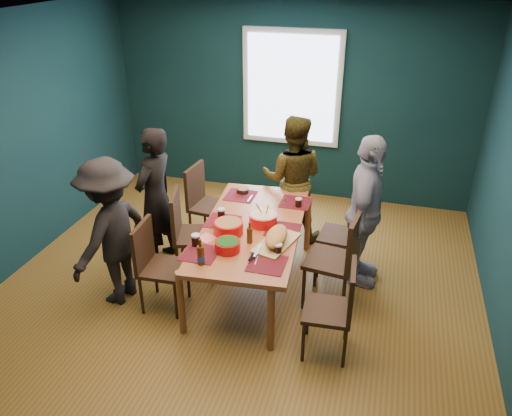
{
  "coord_description": "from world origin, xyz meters",
  "views": [
    {
      "loc": [
        1.35,
        -4.12,
        3.22
      ],
      "look_at": [
        0.16,
        0.13,
        0.92
      ],
      "focal_mm": 35.0,
      "sensor_mm": 36.0,
      "label": 1
    }
  ],
  "objects": [
    {
      "name": "beer_bottle_b",
      "position": [
        0.19,
        -0.22,
        0.82
      ],
      "size": [
        0.06,
        0.06,
        0.22
      ],
      "color": "#45250C",
      "rests_on": "dining_table"
    },
    {
      "name": "cola_glass_c",
      "position": [
        0.49,
        0.63,
        0.79
      ],
      "size": [
        0.07,
        0.07,
        0.1
      ],
      "color": "black",
      "rests_on": "dining_table"
    },
    {
      "name": "bowl_herbs",
      "position": [
        0.04,
        -0.41,
        0.79
      ],
      "size": [
        0.24,
        0.24,
        0.1
      ],
      "color": "red",
      "rests_on": "dining_table"
    },
    {
      "name": "person_far_left",
      "position": [
        -1.03,
        0.3,
        0.8
      ],
      "size": [
        0.47,
        0.64,
        1.59
      ],
      "primitive_type": "imported",
      "rotation": [
        0.0,
        0.0,
        4.54
      ],
      "color": "black",
      "rests_on": "floor"
    },
    {
      "name": "chair_right_far",
      "position": [
        1.06,
        0.6,
        0.55
      ],
      "size": [
        0.46,
        0.46,
        0.95
      ],
      "rotation": [
        0.0,
        0.0,
        -0.08
      ],
      "color": "#331C11",
      "rests_on": "floor"
    },
    {
      "name": "cola_glass_a",
      "position": [
        -0.28,
        -0.41,
        0.8
      ],
      "size": [
        0.08,
        0.08,
        0.12
      ],
      "color": "black",
      "rests_on": "dining_table"
    },
    {
      "name": "bowl_dumpling",
      "position": [
        0.22,
        0.15,
        0.8
      ],
      "size": [
        0.28,
        0.28,
        0.26
      ],
      "color": "red",
      "rests_on": "dining_table"
    },
    {
      "name": "napkin_b",
      "position": [
        -0.23,
        -0.26,
        0.73
      ],
      "size": [
        0.2,
        0.2,
        0.0
      ],
      "primitive_type": "cube",
      "rotation": [
        0.0,
        0.0,
        -0.4
      ],
      "color": "#EC636E",
      "rests_on": "dining_table"
    },
    {
      "name": "cola_glass_d",
      "position": [
        -0.22,
        0.15,
        0.79
      ],
      "size": [
        0.08,
        0.08,
        0.11
      ],
      "color": "black",
      "rests_on": "dining_table"
    },
    {
      "name": "chair_right_near",
      "position": [
        1.11,
        -0.67,
        0.53
      ],
      "size": [
        0.44,
        0.44,
        0.91
      ],
      "rotation": [
        0.0,
        0.0,
        0.07
      ],
      "color": "#331C11",
      "rests_on": "floor"
    },
    {
      "name": "napkin_a",
      "position": [
        0.48,
        0.14,
        0.73
      ],
      "size": [
        0.16,
        0.16,
        0.0
      ],
      "primitive_type": "cube",
      "rotation": [
        0.0,
        0.0,
        0.13
      ],
      "color": "#EC636E",
      "rests_on": "dining_table"
    },
    {
      "name": "cutting_board",
      "position": [
        0.44,
        -0.18,
        0.8
      ],
      "size": [
        0.4,
        0.68,
        0.15
      ],
      "rotation": [
        0.0,
        0.0,
        -0.27
      ],
      "color": "tan",
      "rests_on": "dining_table"
    },
    {
      "name": "beer_bottle_a",
      "position": [
        -0.12,
        -0.69,
        0.82
      ],
      "size": [
        0.07,
        0.07,
        0.25
      ],
      "color": "#45250C",
      "rests_on": "dining_table"
    },
    {
      "name": "napkin_c",
      "position": [
        0.44,
        -0.61,
        0.73
      ],
      "size": [
        0.18,
        0.18,
        0.0
      ],
      "primitive_type": "cube",
      "rotation": [
        0.0,
        0.0,
        0.29
      ],
      "color": "#EC636E",
      "rests_on": "dining_table"
    },
    {
      "name": "chair_left_near",
      "position": [
        -0.71,
        -0.47,
        0.54
      ],
      "size": [
        0.44,
        0.44,
        0.92
      ],
      "rotation": [
        0.0,
        0.0,
        0.05
      ],
      "color": "#331C11",
      "rests_on": "floor"
    },
    {
      "name": "cola_glass_b",
      "position": [
        0.5,
        -0.35,
        0.79
      ],
      "size": [
        0.07,
        0.07,
        0.1
      ],
      "color": "black",
      "rests_on": "dining_table"
    },
    {
      "name": "chair_right_mid",
      "position": [
        1.04,
        0.02,
        0.6
      ],
      "size": [
        0.52,
        0.52,
        1.03
      ],
      "rotation": [
        0.0,
        0.0,
        -0.13
      ],
      "color": "#331C11",
      "rests_on": "floor"
    },
    {
      "name": "small_bowl",
      "position": [
        -0.19,
        0.8,
        0.76
      ],
      "size": [
        0.14,
        0.14,
        0.06
      ],
      "color": "black",
      "rests_on": "dining_table"
    },
    {
      "name": "room",
      "position": [
        0.0,
        0.27,
        1.37
      ],
      "size": [
        5.01,
        5.01,
        2.71
      ],
      "color": "brown",
      "rests_on": "ground"
    },
    {
      "name": "dining_table",
      "position": [
        0.13,
        0.09,
        0.66
      ],
      "size": [
        1.12,
        2.0,
        0.73
      ],
      "rotation": [
        0.0,
        0.0,
        0.08
      ],
      "color": "#A35731",
      "rests_on": "floor"
    },
    {
      "name": "bowl_salad",
      "position": [
        -0.06,
        -0.11,
        0.8
      ],
      "size": [
        0.3,
        0.3,
        0.12
      ],
      "color": "red",
      "rests_on": "dining_table"
    },
    {
      "name": "chair_left_mid",
      "position": [
        -0.61,
        0.13,
        0.57
      ],
      "size": [
        0.55,
        0.55,
        0.98
      ],
      "rotation": [
        0.0,
        0.0,
        0.28
      ],
      "color": "#331C11",
      "rests_on": "floor"
    },
    {
      "name": "person_near_left",
      "position": [
        -1.14,
        -0.46,
        0.77
      ],
      "size": [
        0.75,
        1.08,
        1.53
      ],
      "primitive_type": "imported",
      "rotation": [
        0.0,
        0.0,
        4.52
      ],
      "color": "black",
      "rests_on": "floor"
    },
    {
      "name": "chair_left_far",
      "position": [
        -0.71,
        0.87,
        0.56
      ],
      "size": [
        0.48,
        0.48,
        0.96
      ],
      "rotation": [
        0.0,
        0.0,
        -0.11
      ],
      "color": "#331C11",
      "rests_on": "floor"
    },
    {
      "name": "person_back",
      "position": [
        0.3,
        1.24,
        0.78
      ],
      "size": [
        0.8,
        0.64,
        1.56
      ],
      "primitive_type": "imported",
      "rotation": [
        0.0,
        0.0,
        3.22
      ],
      "color": "black",
      "rests_on": "floor"
    },
    {
      "name": "person_right",
      "position": [
        1.21,
        0.51,
        0.83
      ],
      "size": [
        0.43,
        0.98,
        1.65
      ],
      "primitive_type": "imported",
      "rotation": [
        0.0,
        0.0,
        1.55
      ],
      "color": "white",
      "rests_on": "floor"
    }
  ]
}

